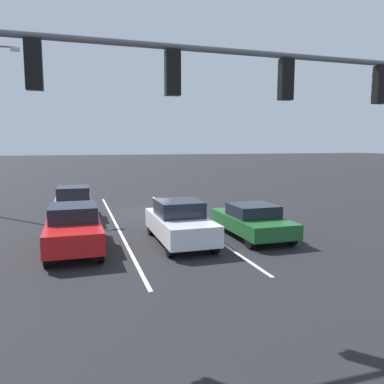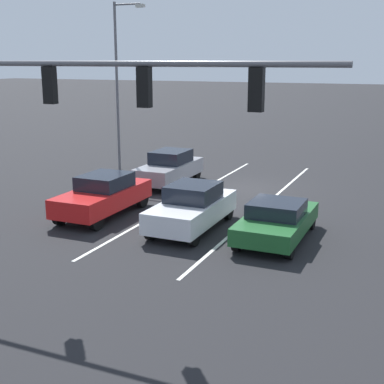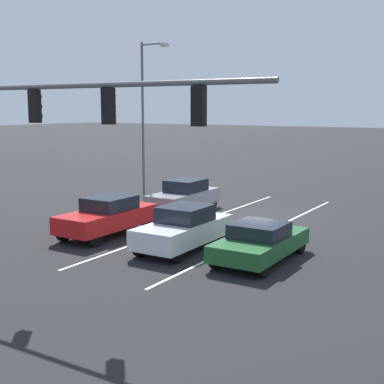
# 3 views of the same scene
# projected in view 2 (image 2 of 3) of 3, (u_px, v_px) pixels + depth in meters

# --- Properties ---
(ground_plane) EXTENTS (240.00, 240.00, 0.00)m
(ground_plane) POSITION_uv_depth(u_px,v_px,m) (244.00, 189.00, 25.14)
(ground_plane) COLOR black
(lane_stripe_left_divider) EXTENTS (0.12, 17.02, 0.01)m
(lane_stripe_left_divider) POSITION_uv_depth(u_px,v_px,m) (265.00, 205.00, 22.22)
(lane_stripe_left_divider) COLOR silver
(lane_stripe_left_divider) RESTS_ON ground_plane
(lane_stripe_center_divider) EXTENTS (0.12, 17.02, 0.01)m
(lane_stripe_center_divider) POSITION_uv_depth(u_px,v_px,m) (188.00, 197.00, 23.58)
(lane_stripe_center_divider) COLOR silver
(lane_stripe_center_divider) RESTS_ON ground_plane
(car_darkgreen_leftlane_front) EXTENTS (1.94, 4.34, 1.34)m
(car_darkgreen_leftlane_front) POSITION_uv_depth(u_px,v_px,m) (277.00, 220.00, 17.87)
(car_darkgreen_leftlane_front) COLOR #1E5928
(car_darkgreen_leftlane_front) RESTS_ON ground_plane
(car_white_midlane_front) EXTENTS (1.83, 4.40, 1.62)m
(car_white_midlane_front) POSITION_uv_depth(u_px,v_px,m) (192.00, 207.00, 18.98)
(car_white_midlane_front) COLOR silver
(car_white_midlane_front) RESTS_ON ground_plane
(car_red_rightlane_front) EXTENTS (1.84, 4.57, 1.60)m
(car_red_rightlane_front) POSITION_uv_depth(u_px,v_px,m) (103.00, 195.00, 20.64)
(car_red_rightlane_front) COLOR red
(car_red_rightlane_front) RESTS_ON ground_plane
(car_gray_rightlane_second) EXTENTS (1.76, 4.41, 1.62)m
(car_gray_rightlane_second) POSITION_uv_depth(u_px,v_px,m) (170.00, 168.00, 25.90)
(car_gray_rightlane_second) COLOR gray
(car_gray_rightlane_second) RESTS_ON ground_plane
(traffic_signal_gantry) EXTENTS (12.74, 0.37, 6.20)m
(traffic_signal_gantry) POSITION_uv_depth(u_px,v_px,m) (34.00, 103.00, 14.07)
(traffic_signal_gantry) COLOR slate
(traffic_signal_gantry) RESTS_ON ground_plane
(street_lamp_right_shoulder) EXTENTS (1.80, 0.24, 8.79)m
(street_lamp_right_shoulder) POSITION_uv_depth(u_px,v_px,m) (120.00, 77.00, 28.21)
(street_lamp_right_shoulder) COLOR slate
(street_lamp_right_shoulder) RESTS_ON ground_plane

